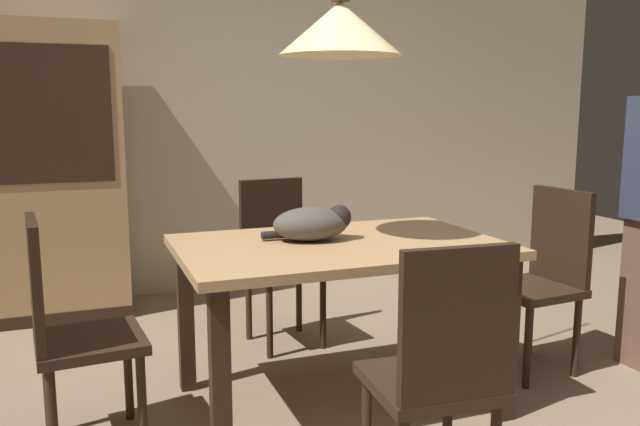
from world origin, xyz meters
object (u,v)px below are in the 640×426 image
Objects in this scene: chair_near_front at (441,368)px; hutch_bookcase at (32,180)px; pendant_lamp at (340,28)px; cat_sleeping at (313,223)px; chair_left_side at (68,324)px; chair_right_side at (544,272)px; chair_far_back at (279,253)px; dining_table at (339,264)px.

hutch_bookcase is at bearing 116.23° from chair_near_front.
pendant_lamp is at bearing 89.65° from chair_near_front.
pendant_lamp is at bearing -40.04° from cat_sleeping.
chair_left_side is 1.09m from cat_sleeping.
chair_right_side is 1.61m from pendant_lamp.
chair_right_side is 1.00× the size of chair_near_front.
pendant_lamp reaches higher than hutch_bookcase.
chair_left_side is 1.43m from chair_far_back.
chair_right_side is at bearing 0.35° from chair_left_side.
cat_sleeping is 0.21× the size of hutch_bookcase.
chair_right_side is (1.13, 0.01, -0.14)m from dining_table.
chair_right_side is at bearing 37.99° from chair_near_front.
chair_left_side is at bearing -175.36° from cat_sleeping.
dining_table is 0.21m from cat_sleeping.
chair_left_side is at bearing -179.65° from chair_right_side.
chair_near_front and chair_far_back have the same top height.
cat_sleeping is 0.30× the size of pendant_lamp.
chair_far_back reaches higher than dining_table.
chair_left_side is 1.86m from hutch_bookcase.
chair_far_back is at bearing 38.31° from chair_left_side.
cat_sleeping is at bearing 4.64° from chair_left_side.
chair_right_side is 1.44m from chair_near_front.
chair_near_front is 0.72× the size of pendant_lamp.
chair_right_side is at bearing -36.25° from hutch_bookcase.
chair_right_side is 1.26m from cat_sleeping.
dining_table is at bearing 180.00° from pendant_lamp.
chair_near_front is 1.76m from chair_far_back.
hutch_bookcase reaches higher than dining_table.
chair_near_front is (-1.13, -0.89, 0.00)m from chair_right_side.
pendant_lamp is at bearing -89.47° from chair_far_back.
chair_far_back reaches higher than cat_sleeping.
chair_right_side is at bearing -37.47° from chair_far_back.
cat_sleeping is (-0.09, 0.96, 0.32)m from chair_near_front.
hutch_bookcase reaches higher than chair_right_side.
dining_table is 0.89m from chair_near_front.
chair_near_front is 1.45m from pendant_lamp.
cat_sleeping is at bearing 176.70° from chair_right_side.
chair_near_front is 3.02m from hutch_bookcase.
chair_far_back is at bearing -35.16° from hutch_bookcase.
dining_table is 0.89m from chair_far_back.
pendant_lamp is (0.00, 0.00, 1.01)m from dining_table.
cat_sleeping is (-0.08, -0.80, 0.32)m from chair_far_back.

